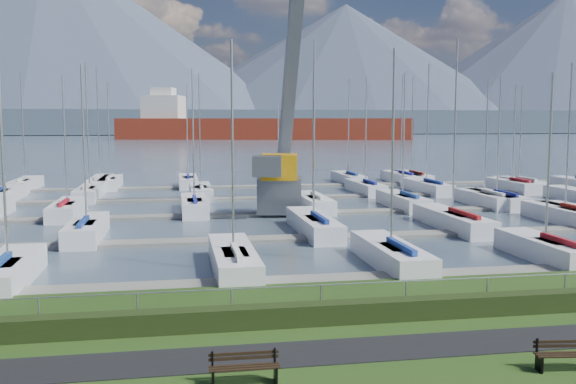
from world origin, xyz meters
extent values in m
cube|color=black|center=(0.00, -3.00, 0.01)|extent=(160.00, 2.00, 0.04)
cube|color=#465767|center=(0.00, 260.00, -0.40)|extent=(800.00, 540.00, 0.20)
cube|color=black|center=(0.00, -0.40, 0.35)|extent=(80.00, 0.70, 0.70)
cylinder|color=#93959B|center=(0.00, 0.00, 1.20)|extent=(80.00, 0.04, 0.04)
cube|color=#455465|center=(0.00, 330.00, 6.00)|extent=(900.00, 80.00, 12.00)
cone|color=#424D61|center=(-80.00, 400.00, 57.50)|extent=(340.00, 340.00, 115.00)
cone|color=#3E465B|center=(110.00, 410.00, 42.50)|extent=(300.00, 300.00, 85.00)
cone|color=#3E455B|center=(280.00, 420.00, 50.00)|extent=(320.00, 320.00, 100.00)
cube|color=gray|center=(0.00, 6.00, -0.22)|extent=(90.00, 1.60, 0.25)
cube|color=slate|center=(0.00, 16.00, -0.22)|extent=(90.00, 1.60, 0.25)
cube|color=gray|center=(0.00, 26.00, -0.22)|extent=(90.00, 1.60, 0.25)
cube|color=gray|center=(0.00, 36.00, -0.22)|extent=(90.00, 1.60, 0.25)
cube|color=gray|center=(0.00, 46.00, -0.22)|extent=(90.00, 1.60, 0.25)
cube|color=black|center=(-4.89, -4.82, 0.23)|extent=(0.07, 0.40, 0.45)
cube|color=black|center=(-4.89, -4.64, 0.65)|extent=(0.05, 0.05, 0.40)
cube|color=black|center=(-3.29, -4.85, 0.23)|extent=(0.07, 0.40, 0.45)
cube|color=black|center=(-3.29, -4.67, 0.65)|extent=(0.05, 0.05, 0.40)
cube|color=black|center=(-4.10, -4.99, 0.45)|extent=(1.80, 0.14, 0.04)
cube|color=black|center=(-4.09, -4.84, 0.45)|extent=(1.80, 0.14, 0.04)
cube|color=black|center=(-4.09, -4.69, 0.45)|extent=(1.80, 0.14, 0.04)
cube|color=black|center=(-4.09, -4.64, 0.62)|extent=(1.80, 0.08, 0.08)
cube|color=black|center=(-4.09, -4.64, 0.74)|extent=(1.80, 0.08, 0.08)
cube|color=black|center=(3.76, -5.36, 0.23)|extent=(0.11, 0.40, 0.45)
cube|color=black|center=(3.79, -5.18, 0.65)|extent=(0.06, 0.06, 0.40)
cube|color=black|center=(4.54, -5.61, 0.45)|extent=(1.80, 0.34, 0.04)
cube|color=black|center=(4.56, -5.47, 0.45)|extent=(1.80, 0.34, 0.04)
cube|color=black|center=(4.58, -5.32, 0.45)|extent=(1.80, 0.34, 0.04)
cube|color=black|center=(4.58, -5.27, 0.62)|extent=(1.79, 0.28, 0.08)
cube|color=black|center=(4.58, -5.27, 0.74)|extent=(1.79, 0.28, 0.08)
cube|color=slate|center=(1.85, 26.09, 1.20)|extent=(3.74, 3.74, 2.60)
cube|color=#CD8C0C|center=(1.85, 26.09, 3.30)|extent=(3.19, 3.83, 1.80)
cube|color=slate|center=(3.65, 30.59, 12.30)|extent=(1.16, 11.23, 19.89)
cube|color=slate|center=(0.65, 24.09, 3.50)|extent=(2.38, 2.54, 1.40)
cube|color=maroon|center=(27.44, 219.53, 2.50)|extent=(110.15, 43.38, 10.00)
cube|color=silver|center=(-9.62, 228.59, 10.00)|extent=(16.93, 16.93, 12.00)
cube|color=silver|center=(-9.62, 228.59, 17.00)|extent=(9.67, 9.67, 4.00)
camera|label=1|loc=(-5.72, -20.46, 6.68)|focal=40.00mm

